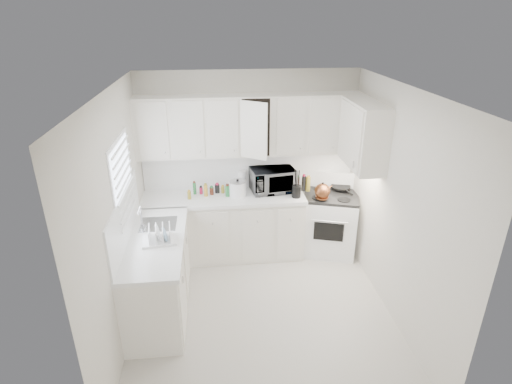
{
  "coord_description": "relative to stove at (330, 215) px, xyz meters",
  "views": [
    {
      "loc": [
        -0.49,
        -3.87,
        3.27
      ],
      "look_at": [
        0.0,
        0.7,
        1.25
      ],
      "focal_mm": 28.7,
      "sensor_mm": 36.0,
      "label": 1
    }
  ],
  "objects": [
    {
      "name": "spice_left_7",
      "position": [
        -1.46,
        0.07,
        0.43
      ],
      "size": [
        0.06,
        0.06,
        0.13
      ],
      "primitive_type": "cylinder",
      "color": "#297C3C",
      "rests_on": "countertop_back"
    },
    {
      "name": "spice_left_4",
      "position": [
        -1.68,
        0.16,
        0.43
      ],
      "size": [
        0.06,
        0.06,
        0.13
      ],
      "primitive_type": "cylinder",
      "color": "#552618",
      "rests_on": "countertop_back"
    },
    {
      "name": "lower_cabinets_back",
      "position": [
        -1.52,
        0.04,
        -0.13
      ],
      "size": [
        2.22,
        0.6,
        0.9
      ],
      "primitive_type": null,
      "color": "silver",
      "rests_on": "floor"
    },
    {
      "name": "sauce_right_1",
      "position": [
        -0.5,
        0.14,
        0.46
      ],
      "size": [
        0.06,
        0.06,
        0.19
      ],
      "primitive_type": "cylinder",
      "color": "gold",
      "rests_on": "countertop_back"
    },
    {
      "name": "sauce_right_0",
      "position": [
        -0.55,
        0.2,
        0.46
      ],
      "size": [
        0.06,
        0.06,
        0.19
      ],
      "primitive_type": "cylinder",
      "color": "#B81840",
      "rests_on": "countertop_back"
    },
    {
      "name": "paper_towel",
      "position": [
        -1.24,
        0.26,
        0.5
      ],
      "size": [
        0.12,
        0.12,
        0.27
      ],
      "primitive_type": "cylinder",
      "color": "white",
      "rests_on": "countertop_back"
    },
    {
      "name": "microwave",
      "position": [
        -0.82,
        0.14,
        0.57
      ],
      "size": [
        0.64,
        0.42,
        0.41
      ],
      "primitive_type": "imported",
      "rotation": [
        0.0,
        0.0,
        0.16
      ],
      "color": "gray",
      "rests_on": "countertop_back"
    },
    {
      "name": "wall_right",
      "position": [
        0.37,
        -1.26,
        0.72
      ],
      "size": [
        0.0,
        3.2,
        3.2
      ],
      "primitive_type": "plane",
      "rotation": [
        1.57,
        0.0,
        -1.57
      ],
      "color": "silver",
      "rests_on": "ground"
    },
    {
      "name": "spice_left_5",
      "position": [
        -1.61,
        0.07,
        0.43
      ],
      "size": [
        0.06,
        0.06,
        0.13
      ],
      "primitive_type": "cylinder",
      "color": "black",
      "rests_on": "countertop_back"
    },
    {
      "name": "frying_pan",
      "position": [
        0.18,
        0.16,
        0.38
      ],
      "size": [
        0.38,
        0.53,
        0.04
      ],
      "primitive_type": null,
      "rotation": [
        0.0,
        0.0,
        0.23
      ],
      "color": "black",
      "rests_on": "stove"
    },
    {
      "name": "spice_left_2",
      "position": [
        -1.83,
        0.16,
        0.43
      ],
      "size": [
        0.06,
        0.06,
        0.13
      ],
      "primitive_type": "cylinder",
      "color": "#B81840",
      "rests_on": "countertop_back"
    },
    {
      "name": "sauce_right_4",
      "position": [
        -0.33,
        0.2,
        0.46
      ],
      "size": [
        0.06,
        0.06,
        0.19
      ],
      "primitive_type": "cylinder",
      "color": "olive",
      "rests_on": "countertop_back"
    },
    {
      "name": "stove",
      "position": [
        0.0,
        0.0,
        0.0
      ],
      "size": [
        0.91,
        0.82,
        1.17
      ],
      "primitive_type": null,
      "rotation": [
        0.0,
        0.0,
        -0.3
      ],
      "color": "white",
      "rests_on": "floor"
    },
    {
      "name": "spice_left_6",
      "position": [
        -1.53,
        0.16,
        0.43
      ],
      "size": [
        0.06,
        0.06,
        0.13
      ],
      "primitive_type": "cylinder",
      "color": "olive",
      "rests_on": "countertop_back"
    },
    {
      "name": "spice_left_3",
      "position": [
        -1.76,
        0.07,
        0.43
      ],
      "size": [
        0.06,
        0.06,
        0.13
      ],
      "primitive_type": "cylinder",
      "color": "gold",
      "rests_on": "countertop_back"
    },
    {
      "name": "lower_cabinets_left",
      "position": [
        -2.33,
        -1.06,
        -0.13
      ],
      "size": [
        0.6,
        1.6,
        0.9
      ],
      "primitive_type": null,
      "color": "silver",
      "rests_on": "floor"
    },
    {
      "name": "dish_rack",
      "position": [
        -2.27,
        -1.12,
        0.47
      ],
      "size": [
        0.4,
        0.32,
        0.2
      ],
      "primitive_type": null,
      "rotation": [
        0.0,
        0.0,
        0.11
      ],
      "color": "white",
      "rests_on": "countertop_left"
    },
    {
      "name": "upper_cabinets_back",
      "position": [
        -1.13,
        0.18,
        0.92
      ],
      "size": [
        3.0,
        0.33,
        0.8
      ],
      "primitive_type": null,
      "color": "silver",
      "rests_on": "wall_back"
    },
    {
      "name": "sink",
      "position": [
        -2.32,
        -0.71,
        0.49
      ],
      "size": [
        0.42,
        0.38,
        0.3
      ],
      "primitive_type": null,
      "color": "gray",
      "rests_on": "countertop_left"
    },
    {
      "name": "wall_left",
      "position": [
        -2.63,
        -1.26,
        0.72
      ],
      "size": [
        0.0,
        3.2,
        3.2
      ],
      "primitive_type": "plane",
      "rotation": [
        1.57,
        0.0,
        1.57
      ],
      "color": "silver",
      "rests_on": "ground"
    },
    {
      "name": "rice_cooker",
      "position": [
        -1.32,
        0.03,
        0.49
      ],
      "size": [
        0.28,
        0.28,
        0.24
      ],
      "primitive_type": null,
      "rotation": [
        0.0,
        0.0,
        -0.2
      ],
      "color": "white",
      "rests_on": "countertop_back"
    },
    {
      "name": "sauce_right_3",
      "position": [
        -0.39,
        0.14,
        0.46
      ],
      "size": [
        0.06,
        0.06,
        0.19
      ],
      "primitive_type": "cylinder",
      "color": "black",
      "rests_on": "countertop_back"
    },
    {
      "name": "spice_left_1",
      "position": [
        -1.91,
        0.07,
        0.43
      ],
      "size": [
        0.06,
        0.06,
        0.13
      ],
      "primitive_type": "cylinder",
      "color": "#297C3C",
      "rests_on": "countertop_back"
    },
    {
      "name": "backsplash_left",
      "position": [
        -2.62,
        -1.06,
        0.64
      ],
      "size": [
        0.02,
        1.6,
        0.55
      ],
      "primitive_type": "cube",
      "color": "white",
      "rests_on": "wall_left"
    },
    {
      "name": "utensil_crock",
      "position": [
        -0.53,
        -0.11,
        0.57
      ],
      "size": [
        0.14,
        0.14,
        0.4
      ],
      "primitive_type": null,
      "rotation": [
        0.0,
        0.0,
        0.03
      ],
      "color": "black",
      "rests_on": "countertop_back"
    },
    {
      "name": "spice_left_0",
      "position": [
        -1.98,
        0.16,
        0.43
      ],
      "size": [
        0.06,
        0.06,
        0.13
      ],
      "primitive_type": "cylinder",
      "color": "olive",
      "rests_on": "countertop_back"
    },
    {
      "name": "tea_kettle",
      "position": [
        -0.18,
        -0.16,
        0.48
      ],
      "size": [
        0.3,
        0.27,
        0.24
      ],
      "primitive_type": null,
      "rotation": [
        0.0,
        0.0,
        0.18
      ],
      "color": "brown",
      "rests_on": "stove"
    },
    {
      "name": "ceiling",
      "position": [
        -1.13,
        -1.26,
        2.02
      ],
      "size": [
        3.2,
        3.2,
        0.0
      ],
      "primitive_type": "plane",
      "rotation": [
        3.14,
        0.0,
        0.0
      ],
      "color": "white",
      "rests_on": "ground"
    },
    {
      "name": "floor",
      "position": [
        -1.13,
        -1.26,
        -0.58
      ],
      "size": [
        3.2,
        3.2,
        0.0
      ],
      "primitive_type": "plane",
      "color": "beige",
      "rests_on": "ground"
    },
    {
      "name": "wall_back",
      "position": [
        -1.13,
        0.34,
        0.72
      ],
      "size": [
        3.0,
        0.0,
        3.0
      ],
      "primitive_type": "plane",
      "rotation": [
        1.57,
        0.0,
        0.0
      ],
      "color": "silver",
      "rests_on": "ground"
    },
    {
      "name": "sauce_right_2",
      "position": [
        -0.44,
        0.2,
        0.46
      ],
      "size": [
        0.06,
        0.06,
        0.19
      ],
      "primitive_type": "cylinder",
      "color": "#552618",
      "rests_on": "countertop_back"
    },
    {
      "name": "wall_front",
      "position": [
        -1.13,
        -2.86,
        0.72
      ],
      "size": [
        3.0,
        0.0,
        3.0
      ],
      "primitive_type": "plane",
      "rotation": [
        -1.57,
        0.0,
        0.0
      ],
      "color": "silver",
      "rests_on": "ground"
    },
    {
      "name": "backsplash_back",
      "position": [
        -1.13,
        0.33,
        0.64
      ],
      "size": [
        2.98,
        0.02,
        0.55
      ],
      "primitive_type": "cube",
      "color": "white",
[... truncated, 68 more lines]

